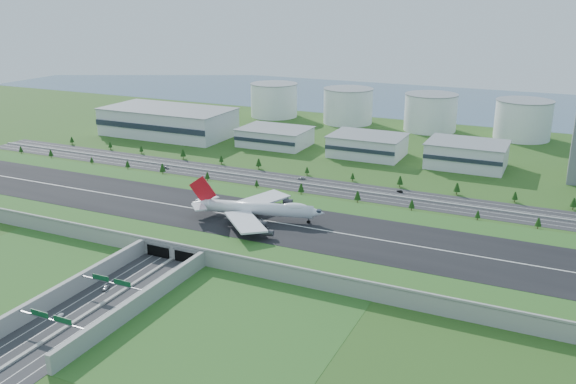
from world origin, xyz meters
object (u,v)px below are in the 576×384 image
at_px(car_0, 106,288).
at_px(car_5, 400,191).
at_px(fuel_tank_a, 274,100).
at_px(car_7, 301,178).
at_px(car_1, 60,316).
at_px(boeing_747, 257,208).
at_px(car_3, 65,348).
at_px(car_4, 167,168).
at_px(car_2, 150,289).

bearing_deg(car_0, car_5, 46.47).
relative_size(fuel_tank_a, car_7, 8.52).
bearing_deg(car_1, boeing_747, 62.05).
bearing_deg(car_7, car_3, -17.45).
xyz_separation_m(fuel_tank_a, car_3, (131.43, -445.64, -16.61)).
bearing_deg(car_1, car_0, 76.07).
height_order(car_3, car_4, car_4).
bearing_deg(car_3, fuel_tank_a, -68.88).
height_order(car_3, car_5, car_3).
distance_m(car_1, car_3, 26.69).
xyz_separation_m(fuel_tank_a, car_4, (17.86, -223.26, -16.56)).
relative_size(fuel_tank_a, car_4, 10.39).
bearing_deg(car_7, boeing_747, -8.97).
xyz_separation_m(fuel_tank_a, car_7, (122.76, -204.75, -16.53)).
height_order(boeing_747, car_4, boeing_747).
distance_m(fuel_tank_a, car_5, 283.72).
bearing_deg(car_3, car_0, -61.92).
distance_m(car_0, car_2, 20.47).
xyz_separation_m(fuel_tank_a, car_2, (130.78, -392.59, -16.61)).
distance_m(fuel_tank_a, boeing_747, 341.43).
bearing_deg(car_2, car_0, 45.79).
height_order(car_4, car_5, car_4).
relative_size(car_0, car_4, 1.03).
distance_m(car_4, car_7, 106.52).
bearing_deg(car_4, car_1, -134.79).
height_order(car_2, car_7, car_7).
relative_size(car_1, car_3, 0.76).
xyz_separation_m(car_1, car_5, (84.26, 223.23, 0.05)).
relative_size(car_0, car_7, 0.84).
bearing_deg(car_5, car_3, 4.47).
bearing_deg(car_2, car_1, 85.51).
distance_m(fuel_tank_a, car_3, 464.92).
height_order(car_0, car_7, car_7).
bearing_deg(car_0, car_1, -111.02).
height_order(fuel_tank_a, car_5, fuel_tank_a).
xyz_separation_m(car_0, car_4, (-93.89, 176.86, -0.02)).
distance_m(fuel_tank_a, car_2, 414.13).
bearing_deg(car_3, car_2, -84.60).
bearing_deg(car_2, car_4, -32.10).
bearing_deg(car_4, car_7, -59.33).
distance_m(fuel_tank_a, car_1, 442.60).
relative_size(boeing_747, car_4, 15.78).
xyz_separation_m(boeing_747, car_5, (53.24, 105.50, -13.89)).
xyz_separation_m(car_0, car_2, (19.04, 7.53, -0.07)).
bearing_deg(car_0, car_4, 97.68).
xyz_separation_m(car_3, car_7, (-8.68, 240.89, 0.08)).
height_order(boeing_747, car_0, boeing_747).
bearing_deg(car_7, car_5, 70.45).
xyz_separation_m(boeing_747, car_2, (-11.62, -82.29, -13.83)).
height_order(fuel_tank_a, car_0, fuel_tank_a).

